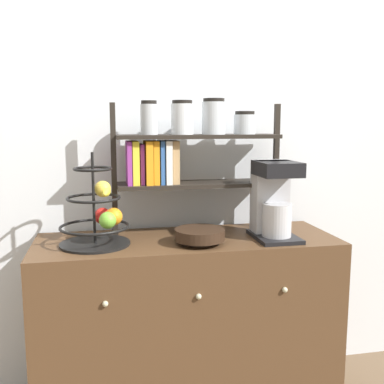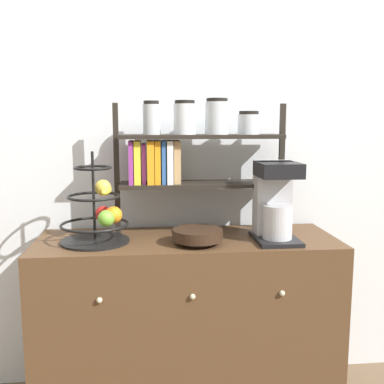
% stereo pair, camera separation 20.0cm
% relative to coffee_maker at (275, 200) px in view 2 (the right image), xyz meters
% --- Properties ---
extents(wall_back, '(7.00, 0.05, 2.60)m').
position_rel_coffee_maker_xyz_m(wall_back, '(-0.39, 0.34, 0.31)').
color(wall_back, silver).
rests_on(wall_back, ground_plane).
extents(sideboard, '(1.35, 0.50, 0.81)m').
position_rel_coffee_maker_xyz_m(sideboard, '(-0.39, 0.05, -0.58)').
color(sideboard, '#4C331E').
rests_on(sideboard, ground_plane).
extents(coffee_maker, '(0.18, 0.25, 0.35)m').
position_rel_coffee_maker_xyz_m(coffee_maker, '(0.00, 0.00, 0.00)').
color(coffee_maker, black).
rests_on(coffee_maker, sideboard).
extents(fruit_stand, '(0.30, 0.30, 0.40)m').
position_rel_coffee_maker_xyz_m(fruit_stand, '(-0.77, 0.03, -0.05)').
color(fruit_stand, black).
rests_on(fruit_stand, sideboard).
extents(wooden_bowl, '(0.22, 0.22, 0.07)m').
position_rel_coffee_maker_xyz_m(wooden_bowl, '(-0.35, -0.05, -0.14)').
color(wooden_bowl, black).
rests_on(wooden_bowl, sideboard).
extents(shelf_hutch, '(0.80, 0.20, 0.63)m').
position_rel_coffee_maker_xyz_m(shelf_hutch, '(-0.38, 0.17, 0.22)').
color(shelf_hutch, black).
rests_on(shelf_hutch, sideboard).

